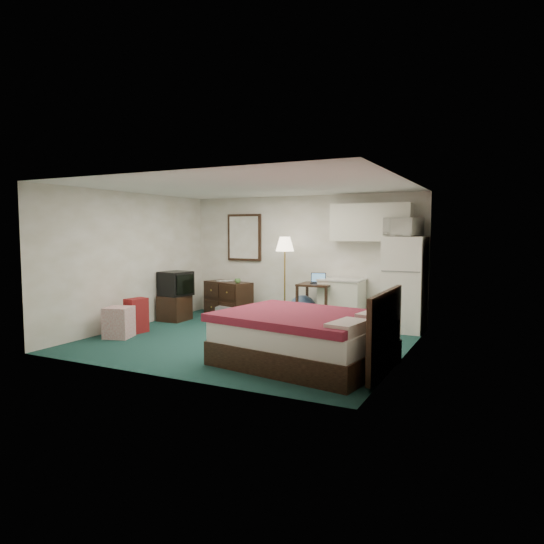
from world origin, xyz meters
The scene contains 25 objects.
floor centered at (0.00, 0.00, 0.00)m, with size 5.00×4.50×0.01m, color black.
ceiling centered at (0.00, 0.00, 2.50)m, with size 5.00×4.50×0.01m, color beige.
walls centered at (0.00, 0.00, 1.25)m, with size 5.01×4.51×2.50m.
mirror centered at (-1.35, 2.22, 1.65)m, with size 0.80×0.06×1.00m, color white, non-canonical shape.
upper_cabinets centered at (1.45, 2.08, 1.95)m, with size 1.50×0.35×0.70m, color white, non-canonical shape.
headboard centered at (2.46, -0.92, 0.55)m, with size 0.06×1.56×1.00m, color black, non-canonical shape.
dresser centered at (-1.51, 1.81, 0.36)m, with size 1.06×0.48×0.72m, color black, non-canonical shape.
floor_lamp centered at (-0.18, 1.76, 0.84)m, with size 0.36×0.36×1.68m, color #BB933B, non-canonical shape.
desk centered at (0.51, 1.71, 0.40)m, with size 0.63×0.63×0.79m, color black, non-canonical shape.
exercise_ball centered at (0.20, 1.78, 0.27)m, with size 0.54×0.54×0.54m, color #354C70.
kitchen_counter centered at (0.95, 1.91, 0.43)m, with size 0.78×0.60×0.86m, color white, non-canonical shape.
fridge centered at (2.13, 1.88, 0.85)m, with size 0.70×0.70×1.69m, color white, non-canonical shape.
bed centered at (1.36, -0.92, 0.34)m, with size 2.12×1.66×0.68m, color maroon, non-canonical shape.
tv_stand centered at (-2.19, 0.86, 0.25)m, with size 0.50×0.54×0.50m, color black, non-canonical shape.
suitcase centered at (-2.05, -0.39, 0.31)m, with size 0.23×0.38×0.61m, color #701006, non-canonical shape.
retail_box centered at (-2.04, -0.83, 0.26)m, with size 0.41×0.41×0.52m, color white, non-canonical shape.
file_bin centered at (-1.37, 1.47, 0.12)m, with size 0.36×0.27×0.25m, color slate, non-canonical shape.
cardboard_box_a centered at (-0.28, 1.33, 0.11)m, with size 0.25×0.21×0.21m, color tan, non-canonical shape.
cardboard_box_b centered at (0.71, 1.42, 0.14)m, with size 0.24×0.28×0.28m, color tan, non-canonical shape.
laptop centered at (0.55, 1.70, 0.89)m, with size 0.28×0.23×0.19m, color black, non-canonical shape.
crt_tv centered at (-2.18, 0.90, 0.74)m, with size 0.52×0.56×0.48m, color black, non-canonical shape.
microwave centered at (2.07, 1.92, 1.90)m, with size 0.60×0.33×0.41m, color white.
book_a centered at (-1.72, 1.85, 0.83)m, with size 0.16×0.02×0.22m, color tan.
book_b centered at (-1.58, 1.87, 0.82)m, with size 0.15×0.02×0.20m, color tan.
mug centered at (-1.17, 1.62, 0.79)m, with size 0.12×0.10×0.12m, color #4F813F.
Camera 1 is at (3.85, -6.86, 1.79)m, focal length 32.00 mm.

